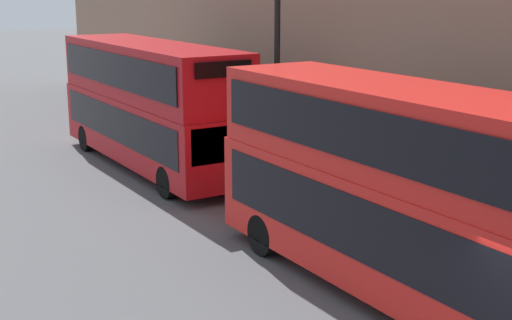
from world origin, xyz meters
TOP-DOWN VIEW (x-y plane):
  - bus_leading at (1.60, 4.27)m, footprint 2.59×10.15m
  - bus_second_in_queue at (1.60, 16.95)m, footprint 2.59×10.70m
  - street_lamp at (3.60, 11.96)m, footprint 0.44×0.44m
  - pedestrian at (4.12, 6.89)m, footprint 0.36×0.36m

SIDE VIEW (x-z plane):
  - pedestrian at x=4.12m, z-range -0.07..1.58m
  - bus_second_in_queue at x=1.60m, z-range 0.22..4.59m
  - bus_leading at x=1.60m, z-range 0.23..4.59m
  - street_lamp at x=3.60m, z-range 0.79..8.03m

